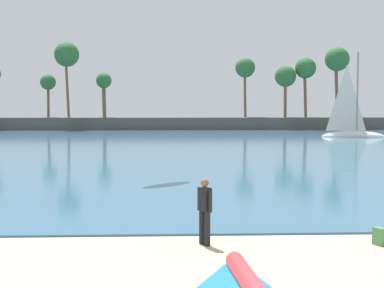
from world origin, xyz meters
TOP-DOWN VIEW (x-y plane):
  - sea at (0.00, 61.35)m, footprint 220.00×106.08m
  - palm_headland at (-2.60, 74.33)m, footprint 118.72×6.00m
  - person_at_waterline at (-0.70, 7.35)m, footprint 0.35×0.48m
  - backpack_spare at (3.65, 7.17)m, footprint 0.36×0.36m
  - sailboat_mid_bay at (18.34, 53.40)m, footprint 7.03×2.98m

SIDE VIEW (x-z plane):
  - sea at x=0.00m, z-range 0.00..0.06m
  - backpack_spare at x=3.65m, z-range -0.01..0.43m
  - person_at_waterline at x=-0.70m, z-range 0.06..1.73m
  - sailboat_mid_bay at x=18.34m, z-range -3.98..5.88m
  - palm_headland at x=-2.60m, z-range -3.11..9.40m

